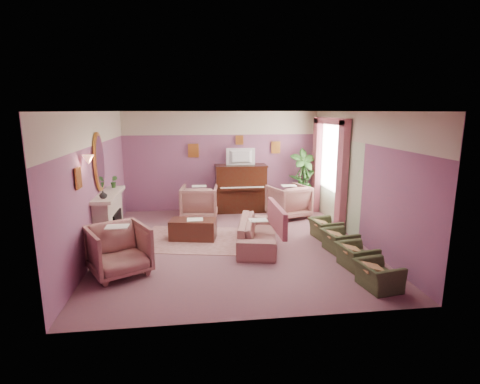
{
  "coord_description": "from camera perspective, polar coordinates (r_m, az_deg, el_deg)",
  "views": [
    {
      "loc": [
        -0.8,
        -7.59,
        2.81
      ],
      "look_at": [
        0.19,
        0.4,
        1.06
      ],
      "focal_mm": 28.0,
      "sensor_mm": 36.0,
      "label": 1
    }
  ],
  "objects": [
    {
      "name": "print_left_wall",
      "position": [
        6.76,
        -23.41,
        1.97
      ],
      "size": [
        0.03,
        0.28,
        0.36
      ],
      "primitive_type": "cube",
      "color": "#C68030",
      "rests_on": "wall_left"
    },
    {
      "name": "floral_armchair_right",
      "position": [
        10.1,
        7.41,
        -1.13
      ],
      "size": [
        0.93,
        0.93,
        0.97
      ],
      "primitive_type": "imported",
      "color": "#A06D63",
      "rests_on": "floor"
    },
    {
      "name": "mirror_glass",
      "position": [
        8.08,
        -20.52,
        4.31
      ],
      "size": [
        0.01,
        0.6,
        1.06
      ],
      "primitive_type": "ellipsoid",
      "color": "white",
      "rests_on": "wall_left"
    },
    {
      "name": "pelmet",
      "position": [
        9.76,
        13.64,
        10.47
      ],
      "size": [
        0.16,
        2.2,
        0.16
      ],
      "primitive_type": "cube",
      "color": "#964A57",
      "rests_on": "wall_right"
    },
    {
      "name": "print_back_right",
      "position": [
        10.86,
        5.47,
        6.78
      ],
      "size": [
        0.26,
        0.03,
        0.34
      ],
      "primitive_type": "cube",
      "color": "#C68030",
      "rests_on": "wall_back"
    },
    {
      "name": "mantel_vase",
      "position": [
        7.66,
        -20.13,
        -0.39
      ],
      "size": [
        0.16,
        0.16,
        0.16
      ],
      "primitive_type": "imported",
      "color": "beige",
      "rests_on": "mantel_shelf"
    },
    {
      "name": "fireplace_inset",
      "position": [
        8.33,
        -18.55,
        -5.21
      ],
      "size": [
        0.18,
        0.72,
        0.68
      ],
      "primitive_type": "cube",
      "color": "black",
      "rests_on": "floor"
    },
    {
      "name": "curtain_right",
      "position": [
        10.73,
        11.58,
        3.94
      ],
      "size": [
        0.16,
        0.34,
        2.6
      ],
      "primitive_type": "cube",
      "color": "#964A57",
      "rests_on": "floor"
    },
    {
      "name": "mirror_frame",
      "position": [
        8.08,
        -20.69,
        4.3
      ],
      "size": [
        0.04,
        0.72,
        1.2
      ],
      "primitive_type": "ellipsoid",
      "color": "#C68030",
      "rests_on": "wall_left"
    },
    {
      "name": "coffee_table",
      "position": [
        8.43,
        -7.17,
        -5.68
      ],
      "size": [
        1.08,
        0.68,
        0.45
      ],
      "primitive_type": "cube",
      "rotation": [
        0.0,
        0.0,
        -0.19
      ],
      "color": "#442016",
      "rests_on": "floor"
    },
    {
      "name": "picture_rail_band",
      "position": [
        10.62,
        -2.82,
        10.45
      ],
      "size": [
        5.5,
        0.01,
        0.65
      ],
      "primitive_type": "cube",
      "color": "beige",
      "rests_on": "wall_back"
    },
    {
      "name": "print_back_left",
      "position": [
        10.61,
        -7.11,
        6.28
      ],
      "size": [
        0.3,
        0.03,
        0.38
      ],
      "primitive_type": "cube",
      "color": "#C68030",
      "rests_on": "wall_back"
    },
    {
      "name": "floral_armchair_front",
      "position": [
        6.9,
        -18.02,
        -8.04
      ],
      "size": [
        0.93,
        0.93,
        0.97
      ],
      "primitive_type": "imported",
      "color": "#A06D63",
      "rests_on": "floor"
    },
    {
      "name": "television",
      "position": [
        10.37,
        0.15,
        5.58
      ],
      "size": [
        0.8,
        0.12,
        0.48
      ],
      "primitive_type": "imported",
      "color": "black",
      "rests_on": "piano"
    },
    {
      "name": "side_plant_small",
      "position": [
        10.74,
        10.11,
        1.51
      ],
      "size": [
        0.16,
        0.16,
        0.28
      ],
      "primitive_type": "imported",
      "color": "#27541E",
      "rests_on": "side_table"
    },
    {
      "name": "floor",
      "position": [
        8.13,
        -1.02,
        -7.94
      ],
      "size": [
        5.5,
        6.0,
        0.01
      ],
      "primitive_type": "cube",
      "color": "#7B4F58",
      "rests_on": "ground"
    },
    {
      "name": "floral_armchair_left",
      "position": [
        10.0,
        -6.2,
        -1.23
      ],
      "size": [
        0.93,
        0.93,
        0.97
      ],
      "primitive_type": "imported",
      "color": "#A06D63",
      "rests_on": "floor"
    },
    {
      "name": "piano",
      "position": [
        10.58,
        0.11,
        0.49
      ],
      "size": [
        1.4,
        0.6,
        1.3
      ],
      "primitive_type": "cube",
      "color": "black",
      "rests_on": "floor"
    },
    {
      "name": "fireplace_surround",
      "position": [
        8.31,
        -19.3,
        -4.23
      ],
      "size": [
        0.3,
        1.4,
        1.1
      ],
      "primitive_type": "cube",
      "color": "#BAAB98",
      "rests_on": "floor"
    },
    {
      "name": "mantel_shelf",
      "position": [
        8.16,
        -19.38,
        -0.38
      ],
      "size": [
        0.4,
        1.55,
        0.07
      ],
      "primitive_type": "cube",
      "color": "#BAAB98",
      "rests_on": "fireplace_surround"
    },
    {
      "name": "side_table",
      "position": [
        10.9,
        9.26,
        -0.93
      ],
      "size": [
        0.52,
        0.52,
        0.7
      ],
      "primitive_type": "cylinder",
      "color": "white",
      "rests_on": "floor"
    },
    {
      "name": "palm_plant",
      "position": [
        10.68,
        9.6,
        2.67
      ],
      "size": [
        0.76,
        0.76,
        1.44
      ],
      "primitive_type": "imported",
      "color": "#27541E",
      "rests_on": "palm_pot"
    },
    {
      "name": "curtain_left",
      "position": [
        9.03,
        15.28,
        2.21
      ],
      "size": [
        0.16,
        0.34,
        2.6
      ],
      "primitive_type": "cube",
      "color": "#964A57",
      "rests_on": "floor"
    },
    {
      "name": "olive_chair_d",
      "position": [
        8.63,
        12.87,
        -5.02
      ],
      "size": [
        0.47,
        0.67,
        0.58
      ],
      "primitive_type": "imported",
      "color": "#404B2B",
      "rests_on": "floor"
    },
    {
      "name": "sofa_throw",
      "position": [
        7.96,
        5.65,
        -3.91
      ],
      "size": [
        0.1,
        1.49,
        0.55
      ],
      "primitive_type": "cube",
      "color": "#964A57",
      "rests_on": "sofa"
    },
    {
      "name": "olive_chair_c",
      "position": [
        7.91,
        14.88,
        -6.75
      ],
      "size": [
        0.47,
        0.67,
        0.58
      ],
      "primitive_type": "imported",
      "color": "#404B2B",
      "rests_on": "floor"
    },
    {
      "name": "mantel_plant",
      "position": [
        8.66,
        -18.65,
        1.51
      ],
      "size": [
        0.16,
        0.16,
        0.28
      ],
      "primitive_type": "imported",
      "color": "#27541E",
      "rests_on": "mantel_shelf"
    },
    {
      "name": "wall_back",
      "position": [
        10.71,
        -2.77,
        4.7
      ],
      "size": [
        5.5,
        0.02,
        2.8
      ],
      "primitive_type": "cube",
      "color": "#744F73",
      "rests_on": "floor"
    },
    {
      "name": "ceiling",
      "position": [
        7.63,
        -1.1,
        12.2
      ],
      "size": [
        5.5,
        6.0,
        0.01
      ],
      "primitive_type": "cube",
      "color": "white",
      "rests_on": "wall_back"
    },
    {
      "name": "sconce_shade",
      "position": [
        7.03,
        -22.11,
        4.59
      ],
      "size": [
        0.2,
        0.2,
        0.16
      ],
      "primitive_type": "cone",
      "color": "#FF9D79",
      "rests_on": "wall_left"
    },
    {
      "name": "window_blind",
      "position": [
        9.85,
        13.83,
        5.45
      ],
      "size": [
        0.03,
        1.4,
        1.8
      ],
      "primitive_type": "cube",
      "color": "white",
      "rests_on": "wall_right"
    },
    {
      "name": "area_rug",
      "position": [
        8.45,
        -6.5,
        -7.19
      ],
      "size": [
        2.81,
        2.26,
        0.01
      ],
      "primitive_type": "cube",
      "rotation": [
        0.0,
        0.0,
        -0.2
      ],
      "color": "#A8716C",
      "rests_on": "floor"
    },
    {
      "name": "hearth",
      "position": [
        8.43,
        -17.7,
        -7.72
      ],
      "size": [
        0.55,
        1.5,
        0.02
      ],
      "primitive_type": "cube",
      "color": "#BAAB98",
      "rests_on": "floor"
    },
    {
      "name": "table_paper",
      "position": [
        8.36,
        -6.87,
        -4.17
      ],
      "size": [
        0.35,
        0.28,
        0.01
      ],
      "primitive_type": "cube",
      "color": "white",
      "rests_on": "coffee_table"
    },
    {
      "name": "stripe_panel",
      "position": [
        9.73,
        14.35,
        1.61
      ],
      "size": [
        0.01,
        3.0,
        2.15
      ],
      "primitive_type": "cube",
      "color": "#B7CCA3",
      "rests_on": "wall_right"
    },
    {
      "name": "palm_pot",
      "position": [
        10.86,
        9.43,
        -1.97
      ],
      "size": [
        0.34,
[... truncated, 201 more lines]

